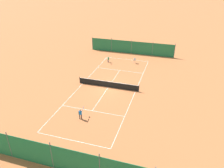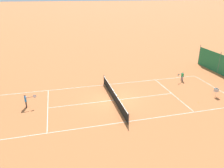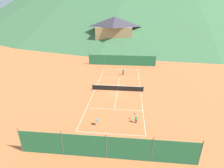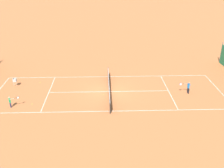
{
  "view_description": "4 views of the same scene",
  "coord_description": "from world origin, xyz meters",
  "px_view_note": "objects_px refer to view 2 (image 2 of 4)",
  "views": [
    {
      "loc": [
        -8.84,
        26.95,
        15.29
      ],
      "look_at": [
        -0.73,
        0.5,
        0.88
      ],
      "focal_mm": 35.0,
      "sensor_mm": 36.0,
      "label": 1
    },
    {
      "loc": [
        -18.86,
        5.07,
        9.9
      ],
      "look_at": [
        1.64,
        -0.22,
        1.08
      ],
      "focal_mm": 35.0,
      "sensor_mm": 36.0,
      "label": 2
    },
    {
      "loc": [
        1.83,
        -28.23,
        13.36
      ],
      "look_at": [
        -1.13,
        1.44,
        0.62
      ],
      "focal_mm": 28.0,
      "sensor_mm": 36.0,
      "label": 3
    },
    {
      "loc": [
        25.09,
        -0.52,
        12.4
      ],
      "look_at": [
        0.71,
        0.3,
        1.21
      ],
      "focal_mm": 42.0,
      "sensor_mm": 36.0,
      "label": 4
    }
  ],
  "objects_px": {
    "tennis_net": "(114,96)",
    "tennis_ball_alley_left": "(170,83)",
    "player_far_service": "(182,76)",
    "tennis_ball_by_net_right": "(198,103)",
    "tennis_ball_by_net_left": "(118,96)",
    "ball_hopper": "(216,91)",
    "player_near_baseline": "(26,100)"
  },
  "relations": [
    {
      "from": "tennis_net",
      "to": "tennis_ball_alley_left",
      "type": "distance_m",
      "value": 7.97
    },
    {
      "from": "tennis_net",
      "to": "tennis_ball_alley_left",
      "type": "relative_size",
      "value": 139.09
    },
    {
      "from": "tennis_net",
      "to": "player_far_service",
      "type": "distance_m",
      "value": 9.85
    },
    {
      "from": "player_far_service",
      "to": "tennis_ball_by_net_right",
      "type": "height_order",
      "value": "player_far_service"
    },
    {
      "from": "tennis_ball_alley_left",
      "to": "player_far_service",
      "type": "bearing_deg",
      "value": -75.5
    },
    {
      "from": "tennis_ball_by_net_left",
      "to": "ball_hopper",
      "type": "xyz_separation_m",
      "value": [
        -2.52,
        -9.82,
        0.62
      ]
    },
    {
      "from": "player_near_baseline",
      "to": "tennis_ball_by_net_left",
      "type": "distance_m",
      "value": 8.9
    },
    {
      "from": "player_far_service",
      "to": "tennis_net",
      "type": "bearing_deg",
      "value": 107.89
    },
    {
      "from": "tennis_ball_by_net_right",
      "to": "player_near_baseline",
      "type": "bearing_deg",
      "value": 78.51
    },
    {
      "from": "player_far_service",
      "to": "ball_hopper",
      "type": "distance_m",
      "value": 4.92
    },
    {
      "from": "player_far_service",
      "to": "ball_hopper",
      "type": "height_order",
      "value": "player_far_service"
    },
    {
      "from": "tennis_ball_by_net_left",
      "to": "ball_hopper",
      "type": "bearing_deg",
      "value": -104.38
    },
    {
      "from": "player_near_baseline",
      "to": "tennis_ball_alley_left",
      "type": "bearing_deg",
      "value": -83.21
    },
    {
      "from": "player_far_service",
      "to": "tennis_ball_alley_left",
      "type": "relative_size",
      "value": 17.1
    },
    {
      "from": "player_far_service",
      "to": "tennis_ball_by_net_right",
      "type": "distance_m",
      "value": 5.87
    },
    {
      "from": "tennis_ball_alley_left",
      "to": "tennis_ball_by_net_right",
      "type": "xyz_separation_m",
      "value": [
        -5.16,
        -0.32,
        0.0
      ]
    },
    {
      "from": "tennis_net",
      "to": "ball_hopper",
      "type": "relative_size",
      "value": 10.31
    },
    {
      "from": "player_near_baseline",
      "to": "tennis_ball_by_net_left",
      "type": "bearing_deg",
      "value": -89.55
    },
    {
      "from": "player_far_service",
      "to": "tennis_ball_by_net_left",
      "type": "xyz_separation_m",
      "value": [
        -2.29,
        8.78,
        -0.63
      ]
    },
    {
      "from": "tennis_net",
      "to": "tennis_ball_by_net_left",
      "type": "bearing_deg",
      "value": -38.77
    },
    {
      "from": "tennis_ball_by_net_right",
      "to": "player_far_service",
      "type": "bearing_deg",
      "value": -15.01
    },
    {
      "from": "tennis_ball_alley_left",
      "to": "tennis_ball_by_net_left",
      "type": "distance_m",
      "value": 7.18
    },
    {
      "from": "tennis_ball_by_net_right",
      "to": "tennis_ball_by_net_left",
      "type": "distance_m",
      "value": 8.0
    },
    {
      "from": "player_near_baseline",
      "to": "tennis_ball_alley_left",
      "type": "relative_size",
      "value": 19.82
    },
    {
      "from": "player_near_baseline",
      "to": "tennis_ball_by_net_left",
      "type": "xyz_separation_m",
      "value": [
        0.07,
        -8.87,
        -0.73
      ]
    },
    {
      "from": "tennis_net",
      "to": "player_near_baseline",
      "type": "relative_size",
      "value": 7.02
    },
    {
      "from": "tennis_ball_by_net_right",
      "to": "ball_hopper",
      "type": "distance_m",
      "value": 2.76
    },
    {
      "from": "tennis_net",
      "to": "tennis_ball_by_net_left",
      "type": "xyz_separation_m",
      "value": [
        0.74,
        -0.59,
        -0.47
      ]
    },
    {
      "from": "tennis_ball_alley_left",
      "to": "tennis_ball_by_net_right",
      "type": "relative_size",
      "value": 1.0
    },
    {
      "from": "tennis_ball_alley_left",
      "to": "tennis_ball_by_net_right",
      "type": "bearing_deg",
      "value": -176.43
    },
    {
      "from": "player_far_service",
      "to": "tennis_ball_alley_left",
      "type": "height_order",
      "value": "player_far_service"
    },
    {
      "from": "tennis_ball_by_net_left",
      "to": "tennis_net",
      "type": "bearing_deg",
      "value": 141.23
    }
  ]
}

